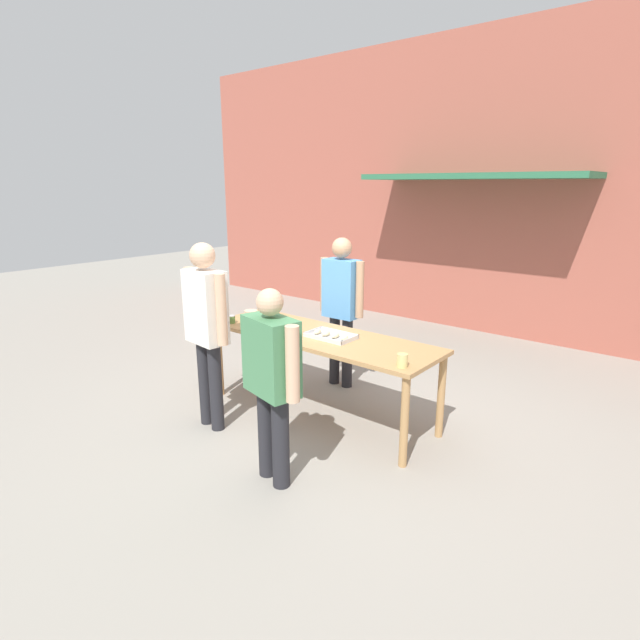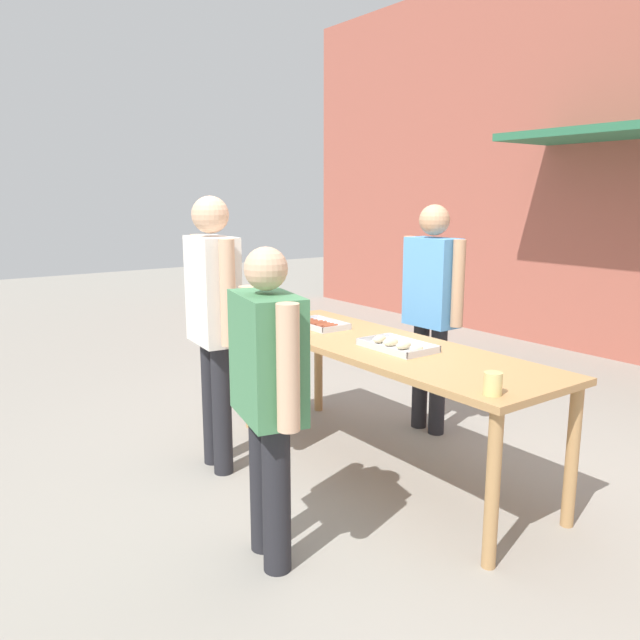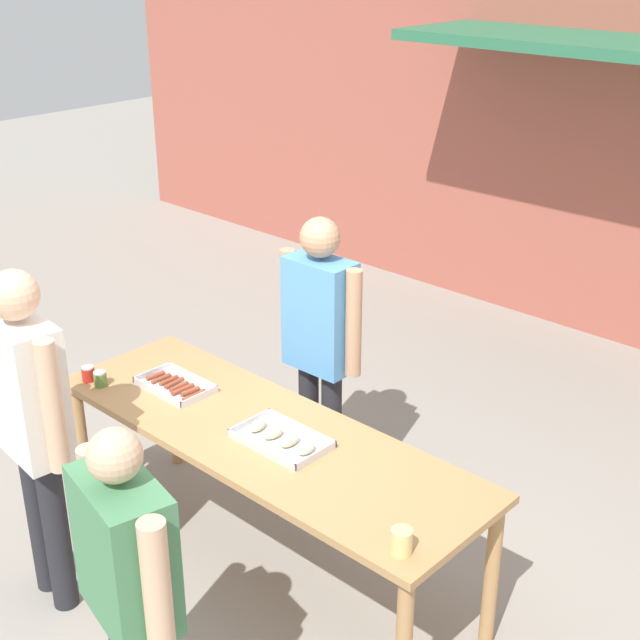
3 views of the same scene
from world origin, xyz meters
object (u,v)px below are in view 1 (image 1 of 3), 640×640
Objects in this scene: condiment_jar_ketchup at (232,319)px; beer_cup at (402,360)px; person_customer_holding_hotdog at (206,320)px; person_customer_with_cup at (272,372)px; food_tray_buns at (331,336)px; condiment_jar_mustard at (225,318)px; person_server_behind_table at (341,299)px; food_tray_sausages at (271,322)px.

beer_cup is (2.09, -0.00, 0.01)m from condiment_jar_ketchup.
person_customer_holding_hotdog reaches higher than person_customer_with_cup.
food_tray_buns is at bearing -61.14° from person_customer_with_cup.
person_customer_with_cup is (-0.61, -0.88, 0.01)m from beer_cup.
condiment_jar_mustard and condiment_jar_ketchup have the same top height.
person_server_behind_table is at bearing 55.71° from condiment_jar_ketchup.
condiment_jar_ketchup is at bearing -53.72° from person_customer_holding_hotdog.
person_customer_with_cup is at bearing -73.69° from food_tray_buns.
condiment_jar_ketchup is at bearing -18.40° from person_customer_with_cup.
person_customer_holding_hotdog is at bearing -1.48° from person_customer_with_cup.
food_tray_buns is 5.46× the size of condiment_jar_ketchup.
condiment_jar_mustard is 1.00× the size of condiment_jar_ketchup.
food_tray_sausages is at bearing 38.41° from condiment_jar_ketchup.
condiment_jar_ketchup is (-1.14, -0.26, 0.02)m from food_tray_buns.
person_customer_with_cup reaches higher than condiment_jar_mustard.
condiment_jar_ketchup is 2.09m from beer_cup.
food_tray_buns is at bearing -0.08° from food_tray_sausages.
condiment_jar_mustard reaches higher than food_tray_buns.
condiment_jar_mustard is at bearing -128.93° from person_server_behind_table.
person_customer_holding_hotdog is at bearing -160.77° from beer_cup.
person_server_behind_table is 1.66m from person_customer_holding_hotdog.
condiment_jar_mustard is at bearing -167.78° from food_tray_buns.
beer_cup reaches higher than food_tray_buns.
condiment_jar_mustard is 0.78× the size of beer_cup.
person_customer_holding_hotdog is at bearing -88.13° from food_tray_sausages.
condiment_jar_ketchup reaches higher than food_tray_buns.
food_tray_buns is at bearing 164.66° from beer_cup.
person_customer_holding_hotdog is (0.36, -0.61, 0.18)m from condiment_jar_ketchup.
person_server_behind_table is (0.37, 0.76, 0.17)m from food_tray_sausages.
food_tray_sausages is 0.27× the size of person_customer_with_cup.
person_server_behind_table reaches higher than beer_cup.
food_tray_sausages is 3.79× the size of beer_cup.
beer_cup is 1.84m from person_customer_holding_hotdog.
beer_cup reaches higher than condiment_jar_mustard.
food_tray_sausages is at bearing -117.12° from person_server_behind_table.
condiment_jar_ketchup is 0.78× the size of beer_cup.
condiment_jar_ketchup is 0.05× the size of person_customer_holding_hotdog.
person_server_behind_table is at bearing 120.33° from food_tray_buns.
person_customer_holding_hotdog is (-0.79, -0.86, 0.20)m from food_tray_buns.
condiment_jar_ketchup is at bearing 179.97° from beer_cup.
person_server_behind_table is at bearing -55.18° from person_customer_with_cup.
food_tray_buns is 1.19m from person_customer_holding_hotdog.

